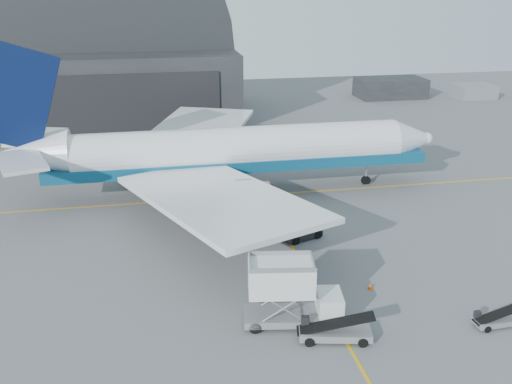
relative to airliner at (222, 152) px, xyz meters
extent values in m
plane|color=#565659|center=(4.59, -21.34, -5.12)|extent=(200.00, 200.00, 0.00)
cube|color=gold|center=(4.59, -1.34, -5.11)|extent=(80.00, 0.25, 0.02)
cube|color=gold|center=(4.59, -23.34, -5.11)|extent=(0.25, 40.00, 0.02)
cube|color=black|center=(-17.41, 43.66, 0.88)|extent=(50.00, 28.00, 12.00)
cube|color=black|center=(-17.41, 29.56, -0.12)|extent=(42.00, 0.40, 9.50)
cube|color=black|center=(42.59, 50.66, -5.12)|extent=(14.00, 8.00, 4.00)
cube|color=gray|center=(59.59, 46.66, -5.12)|extent=(8.00, 6.00, 2.80)
cylinder|color=white|center=(2.13, 0.00, 0.30)|extent=(37.48, 5.00, 5.00)
cone|color=white|center=(23.16, 0.00, 0.30)|extent=(4.58, 5.00, 5.00)
sphere|color=white|center=(25.24, 0.00, 0.30)|extent=(1.46, 1.46, 1.46)
cone|color=white|center=(-20.25, 0.00, 0.92)|extent=(7.29, 5.00, 5.00)
cube|color=black|center=(21.91, 0.00, 0.92)|extent=(2.71, 2.29, 0.73)
cube|color=navy|center=(2.13, 0.00, -1.32)|extent=(43.73, 5.05, 1.25)
cube|color=white|center=(-2.03, -12.49, -0.74)|extent=(19.20, 25.53, 1.52)
cube|color=white|center=(-2.03, 12.49, -0.74)|extent=(19.20, 25.53, 1.52)
cube|color=white|center=(-20.78, -4.69, 1.55)|extent=(6.37, 8.71, 0.36)
cube|color=white|center=(-20.78, 4.69, 1.55)|extent=(6.37, 8.71, 0.36)
cube|color=#071337|center=(-21.30, 0.00, 7.07)|extent=(9.65, 0.52, 11.99)
cylinder|color=gray|center=(1.09, -8.33, -2.41)|extent=(5.41, 2.81, 2.81)
cylinder|color=gray|center=(1.09, 8.33, -2.41)|extent=(5.41, 2.81, 2.81)
cylinder|color=#A5A5AA|center=(17.75, 0.00, -3.66)|extent=(0.29, 0.29, 2.92)
cylinder|color=black|center=(17.75, 0.00, -4.65)|extent=(1.15, 0.36, 1.15)
cylinder|color=black|center=(0.05, -3.33, -4.54)|extent=(1.35, 0.47, 1.35)
cylinder|color=black|center=(0.05, 3.33, -4.54)|extent=(1.35, 0.47, 1.35)
cube|color=gray|center=(1.25, -27.55, -4.50)|extent=(7.01, 3.64, 0.56)
cube|color=silver|center=(4.11, -27.99, -3.61)|extent=(2.14, 2.80, 1.78)
cube|color=black|center=(4.94, -28.11, -3.33)|extent=(0.40, 2.10, 1.00)
cube|color=silver|center=(0.59, -27.45, -1.33)|extent=(5.04, 3.45, 2.23)
cylinder|color=black|center=(3.61, -29.09, -4.67)|extent=(0.93, 0.46, 0.89)
cylinder|color=black|center=(3.96, -26.78, -4.67)|extent=(0.93, 0.46, 0.89)
cylinder|color=black|center=(-1.46, -28.33, -4.67)|extent=(0.93, 0.46, 0.89)
cylinder|color=black|center=(-1.11, -26.01, -4.67)|extent=(0.93, 0.46, 0.89)
cube|color=black|center=(5.90, -13.49, -4.60)|extent=(4.24, 3.24, 0.84)
cube|color=silver|center=(6.43, -13.29, -3.85)|extent=(1.82, 2.04, 0.84)
cylinder|color=black|center=(7.46, -13.91, -4.74)|extent=(0.91, 0.60, 0.84)
cylinder|color=black|center=(6.81, -12.15, -4.74)|extent=(0.91, 0.60, 0.84)
cylinder|color=black|center=(5.00, -14.82, -4.74)|extent=(0.91, 0.60, 0.84)
cylinder|color=black|center=(4.34, -13.06, -4.74)|extent=(0.91, 0.60, 0.84)
cube|color=gray|center=(3.87, -30.16, -4.60)|extent=(5.29, 2.72, 0.52)
cube|color=black|center=(3.87, -30.16, -3.80)|extent=(5.49, 2.22, 1.46)
cube|color=black|center=(1.98, -29.12, -4.03)|extent=(0.65, 0.57, 0.69)
cylinder|color=black|center=(5.50, -31.32, -4.77)|extent=(0.73, 0.42, 0.69)
cylinder|color=black|center=(5.83, -29.75, -4.77)|extent=(0.73, 0.42, 0.69)
cylinder|color=black|center=(1.92, -30.57, -4.77)|extent=(0.73, 0.42, 0.69)
cylinder|color=black|center=(2.24, -29.00, -4.77)|extent=(0.73, 0.42, 0.69)
cube|color=gray|center=(16.26, -30.71, -4.72)|extent=(3.91, 1.48, 0.39)
cube|color=black|center=(16.26, -30.71, -4.11)|extent=(4.14, 1.06, 1.12)
cube|color=black|center=(14.66, -30.30, -4.28)|extent=(0.45, 0.37, 0.53)
cylinder|color=black|center=(17.64, -30.04, -4.85)|extent=(0.54, 0.24, 0.53)
cylinder|color=black|center=(14.88, -31.39, -4.85)|extent=(0.54, 0.24, 0.53)
cylinder|color=black|center=(14.83, -30.16, -4.85)|extent=(0.54, 0.24, 0.53)
cube|color=#F64A07|center=(8.88, -24.09, -5.10)|extent=(0.38, 0.38, 0.03)
cone|color=#F64A07|center=(8.88, -24.09, -4.84)|extent=(0.38, 0.38, 0.54)
camera|label=1|loc=(-7.89, -62.33, 18.72)|focal=40.00mm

